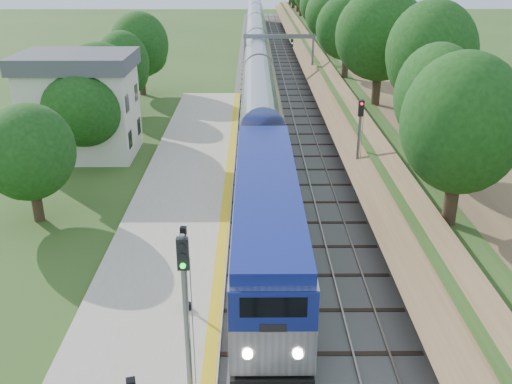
{
  "coord_description": "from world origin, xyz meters",
  "views": [
    {
      "loc": [
        -0.7,
        -13.42,
        14.86
      ],
      "look_at": [
        -0.5,
        15.36,
        2.8
      ],
      "focal_mm": 40.0,
      "sensor_mm": 36.0,
      "label": 1
    }
  ],
  "objects_px": {
    "lamppost_far": "(186,274)",
    "signal_platform": "(186,302)",
    "station_building": "(81,104)",
    "signal_farside": "(359,136)",
    "train": "(257,54)",
    "signal_gantry": "(279,46)"
  },
  "relations": [
    {
      "from": "signal_farside",
      "to": "station_building",
      "type": "bearing_deg",
      "value": 157.95
    },
    {
      "from": "signal_gantry",
      "to": "signal_platform",
      "type": "height_order",
      "value": "signal_platform"
    },
    {
      "from": "signal_gantry",
      "to": "signal_farside",
      "type": "xyz_separation_m",
      "value": [
        3.73,
        -33.17,
        -0.84
      ]
    },
    {
      "from": "station_building",
      "to": "lamppost_far",
      "type": "height_order",
      "value": "station_building"
    },
    {
      "from": "lamppost_far",
      "to": "signal_platform",
      "type": "xyz_separation_m",
      "value": [
        0.68,
        -5.39,
        2.14
      ]
    },
    {
      "from": "lamppost_far",
      "to": "signal_farside",
      "type": "distance_m",
      "value": 17.19
    },
    {
      "from": "signal_platform",
      "to": "signal_farside",
      "type": "bearing_deg",
      "value": 64.89
    },
    {
      "from": "station_building",
      "to": "lamppost_far",
      "type": "relative_size",
      "value": 2.14
    },
    {
      "from": "signal_farside",
      "to": "signal_gantry",
      "type": "bearing_deg",
      "value": 96.41
    },
    {
      "from": "train",
      "to": "signal_platform",
      "type": "height_order",
      "value": "signal_platform"
    },
    {
      "from": "station_building",
      "to": "signal_farside",
      "type": "distance_m",
      "value": 21.79
    },
    {
      "from": "station_building",
      "to": "signal_platform",
      "type": "distance_m",
      "value": 29.75
    },
    {
      "from": "train",
      "to": "signal_farside",
      "type": "distance_m",
      "value": 43.19
    },
    {
      "from": "station_building",
      "to": "signal_platform",
      "type": "bearing_deg",
      "value": -68.1
    },
    {
      "from": "train",
      "to": "signal_farside",
      "type": "bearing_deg",
      "value": -81.74
    },
    {
      "from": "train",
      "to": "signal_platform",
      "type": "xyz_separation_m",
      "value": [
        -2.9,
        -62.13,
        1.96
      ]
    },
    {
      "from": "train",
      "to": "signal_gantry",
      "type": "bearing_deg",
      "value": -75.48
    },
    {
      "from": "lamppost_far",
      "to": "signal_platform",
      "type": "height_order",
      "value": "signal_platform"
    },
    {
      "from": "station_building",
      "to": "train",
      "type": "relative_size",
      "value": 0.07
    },
    {
      "from": "station_building",
      "to": "signal_farside",
      "type": "bearing_deg",
      "value": -22.05
    },
    {
      "from": "station_building",
      "to": "signal_gantry",
      "type": "bearing_deg",
      "value": 56.62
    },
    {
      "from": "lamppost_far",
      "to": "signal_farside",
      "type": "xyz_separation_m",
      "value": [
        9.78,
        14.03,
        1.8
      ]
    }
  ]
}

